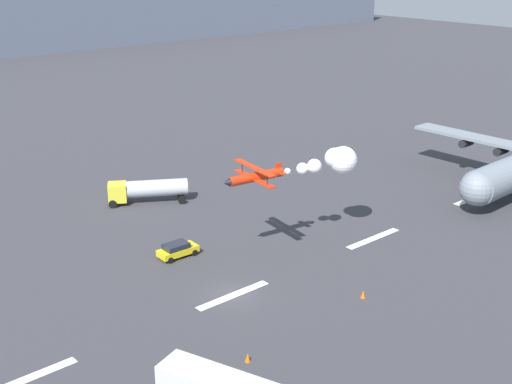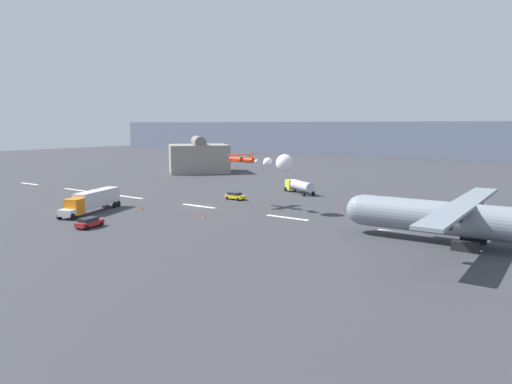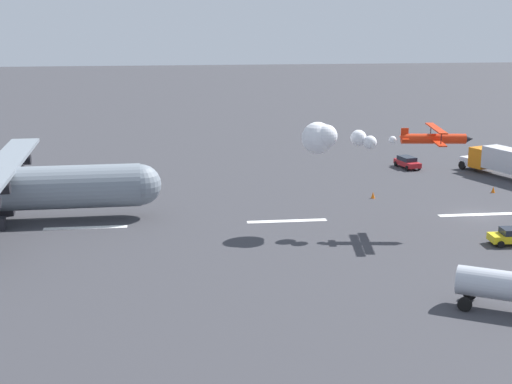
{
  "view_description": "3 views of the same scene",
  "coord_description": "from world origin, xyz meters",
  "px_view_note": "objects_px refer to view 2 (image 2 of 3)",
  "views": [
    {
      "loc": [
        -34.5,
        -43.36,
        30.22
      ],
      "look_at": [
        6.76,
        4.64,
        7.23
      ],
      "focal_mm": 47.66,
      "sensor_mm": 36.0,
      "label": 1
    },
    {
      "loc": [
        61.3,
        -67.09,
        15.42
      ],
      "look_at": [
        14.51,
        -1.57,
        4.06
      ],
      "focal_mm": 33.84,
      "sensor_mm": 36.0,
      "label": 2
    },
    {
      "loc": [
        31.77,
        72.1,
        20.55
      ],
      "look_at": [
        22.88,
        0.0,
        3.07
      ],
      "focal_mm": 53.32,
      "sensor_mm": 36.0,
      "label": 3
    }
  ],
  "objects_px": {
    "semi_truck_orange": "(93,200)",
    "fuel_tanker_truck": "(299,186)",
    "traffic_cone_near": "(142,208)",
    "followme_car_yellow": "(89,222)",
    "stunt_biplane_red": "(276,162)",
    "cargo_transport_plane": "(452,218)",
    "airport_staff_sedan": "(235,196)",
    "traffic_cone_far": "(205,216)"
  },
  "relations": [
    {
      "from": "semi_truck_orange",
      "to": "fuel_tanker_truck",
      "type": "xyz_separation_m",
      "value": [
        17.89,
        41.24,
        -0.38
      ]
    },
    {
      "from": "fuel_tanker_truck",
      "to": "traffic_cone_near",
      "type": "xyz_separation_m",
      "value": [
        -12.72,
        -34.65,
        -1.37
      ]
    },
    {
      "from": "followme_car_yellow",
      "to": "stunt_biplane_red",
      "type": "bearing_deg",
      "value": 60.11
    },
    {
      "from": "traffic_cone_near",
      "to": "stunt_biplane_red",
      "type": "bearing_deg",
      "value": 30.26
    },
    {
      "from": "fuel_tanker_truck",
      "to": "cargo_transport_plane",
      "type": "bearing_deg",
      "value": -35.98
    },
    {
      "from": "airport_staff_sedan",
      "to": "traffic_cone_near",
      "type": "xyz_separation_m",
      "value": [
        -6.62,
        -19.14,
        -0.44
      ]
    },
    {
      "from": "cargo_transport_plane",
      "to": "traffic_cone_near",
      "type": "distance_m",
      "value": 52.67
    },
    {
      "from": "stunt_biplane_red",
      "to": "semi_truck_orange",
      "type": "bearing_deg",
      "value": -144.24
    },
    {
      "from": "stunt_biplane_red",
      "to": "airport_staff_sedan",
      "type": "height_order",
      "value": "stunt_biplane_red"
    },
    {
      "from": "fuel_tanker_truck",
      "to": "traffic_cone_far",
      "type": "xyz_separation_m",
      "value": [
        1.75,
        -33.77,
        -1.37
      ]
    },
    {
      "from": "cargo_transport_plane",
      "to": "semi_truck_orange",
      "type": "distance_m",
      "value": 58.77
    },
    {
      "from": "traffic_cone_near",
      "to": "cargo_transport_plane",
      "type": "bearing_deg",
      "value": 6.51
    },
    {
      "from": "airport_staff_sedan",
      "to": "traffic_cone_far",
      "type": "height_order",
      "value": "airport_staff_sedan"
    },
    {
      "from": "stunt_biplane_red",
      "to": "traffic_cone_near",
      "type": "height_order",
      "value": "stunt_biplane_red"
    },
    {
      "from": "semi_truck_orange",
      "to": "traffic_cone_far",
      "type": "bearing_deg",
      "value": 20.83
    },
    {
      "from": "followme_car_yellow",
      "to": "airport_staff_sedan",
      "type": "xyz_separation_m",
      "value": [
        1.21,
        34.04,
        -0.0
      ]
    },
    {
      "from": "followme_car_yellow",
      "to": "traffic_cone_near",
      "type": "height_order",
      "value": "followme_car_yellow"
    },
    {
      "from": "cargo_transport_plane",
      "to": "traffic_cone_far",
      "type": "bearing_deg",
      "value": -172.33
    },
    {
      "from": "traffic_cone_far",
      "to": "airport_staff_sedan",
      "type": "bearing_deg",
      "value": 113.28
    },
    {
      "from": "stunt_biplane_red",
      "to": "followme_car_yellow",
      "type": "bearing_deg",
      "value": -119.89
    },
    {
      "from": "semi_truck_orange",
      "to": "cargo_transport_plane",
      "type": "bearing_deg",
      "value": 12.34
    },
    {
      "from": "semi_truck_orange",
      "to": "traffic_cone_near",
      "type": "bearing_deg",
      "value": 51.94
    },
    {
      "from": "semi_truck_orange",
      "to": "airport_staff_sedan",
      "type": "relative_size",
      "value": 3.48
    },
    {
      "from": "cargo_transport_plane",
      "to": "traffic_cone_near",
      "type": "bearing_deg",
      "value": -173.49
    },
    {
      "from": "traffic_cone_near",
      "to": "traffic_cone_far",
      "type": "relative_size",
      "value": 1.0
    },
    {
      "from": "fuel_tanker_truck",
      "to": "airport_staff_sedan",
      "type": "height_order",
      "value": "fuel_tanker_truck"
    },
    {
      "from": "followme_car_yellow",
      "to": "traffic_cone_far",
      "type": "xyz_separation_m",
      "value": [
        9.07,
        15.77,
        -0.44
      ]
    },
    {
      "from": "airport_staff_sedan",
      "to": "traffic_cone_near",
      "type": "relative_size",
      "value": 5.66
    },
    {
      "from": "traffic_cone_near",
      "to": "traffic_cone_far",
      "type": "xyz_separation_m",
      "value": [
        14.48,
        0.87,
        0.0
      ]
    },
    {
      "from": "cargo_transport_plane",
      "to": "airport_staff_sedan",
      "type": "height_order",
      "value": "cargo_transport_plane"
    },
    {
      "from": "stunt_biplane_red",
      "to": "followme_car_yellow",
      "type": "height_order",
      "value": "stunt_biplane_red"
    },
    {
      "from": "semi_truck_orange",
      "to": "fuel_tanker_truck",
      "type": "distance_m",
      "value": 44.96
    },
    {
      "from": "cargo_transport_plane",
      "to": "semi_truck_orange",
      "type": "bearing_deg",
      "value": -167.66
    },
    {
      "from": "traffic_cone_near",
      "to": "airport_staff_sedan",
      "type": "bearing_deg",
      "value": 70.94
    },
    {
      "from": "fuel_tanker_truck",
      "to": "traffic_cone_far",
      "type": "height_order",
      "value": "fuel_tanker_truck"
    },
    {
      "from": "fuel_tanker_truck",
      "to": "followme_car_yellow",
      "type": "bearing_deg",
      "value": -98.4
    },
    {
      "from": "cargo_transport_plane",
      "to": "traffic_cone_far",
      "type": "xyz_separation_m",
      "value": [
        -37.76,
        -5.08,
        -3.15
      ]
    },
    {
      "from": "semi_truck_orange",
      "to": "airport_staff_sedan",
      "type": "bearing_deg",
      "value": 65.41
    },
    {
      "from": "semi_truck_orange",
      "to": "fuel_tanker_truck",
      "type": "relative_size",
      "value": 1.54
    },
    {
      "from": "followme_car_yellow",
      "to": "airport_staff_sedan",
      "type": "distance_m",
      "value": 34.06
    },
    {
      "from": "followme_car_yellow",
      "to": "traffic_cone_far",
      "type": "relative_size",
      "value": 6.24
    },
    {
      "from": "stunt_biplane_red",
      "to": "traffic_cone_far",
      "type": "distance_m",
      "value": 15.64
    }
  ]
}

